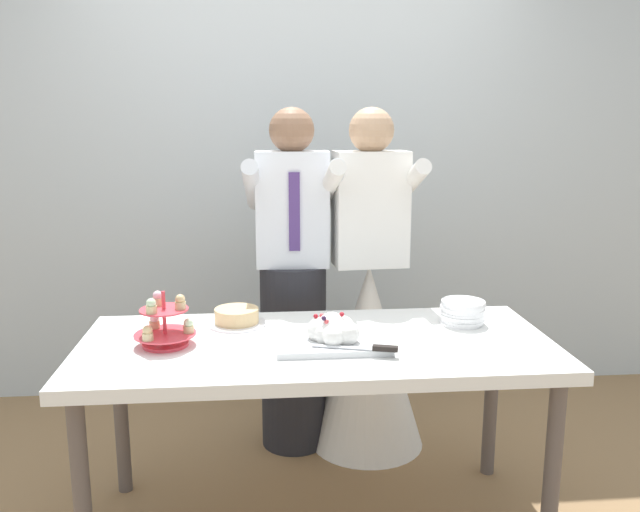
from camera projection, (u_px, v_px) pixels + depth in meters
The scene contains 8 objects.
rear_wall at pixel (295, 146), 3.79m from camera, with size 5.20×0.10×2.90m, color silver.
dessert_table at pixel (317, 359), 2.53m from camera, with size 1.80×0.80×0.78m.
cupcake_stand at pixel (164, 326), 2.45m from camera, with size 0.23×0.23×0.21m.
main_cake_tray at pixel (333, 333), 2.47m from camera, with size 0.43×0.34×0.13m.
plate_stack at pixel (462, 312), 2.72m from camera, with size 0.19×0.18×0.10m.
round_cake at pixel (237, 317), 2.71m from camera, with size 0.24×0.24×0.07m.
person_groom at pixel (293, 300), 3.19m from camera, with size 0.47×0.50×1.66m.
person_bride at pixel (368, 332), 3.23m from camera, with size 0.56×0.56×1.66m.
Camera 1 is at (-0.20, -2.39, 1.61)m, focal length 37.05 mm.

